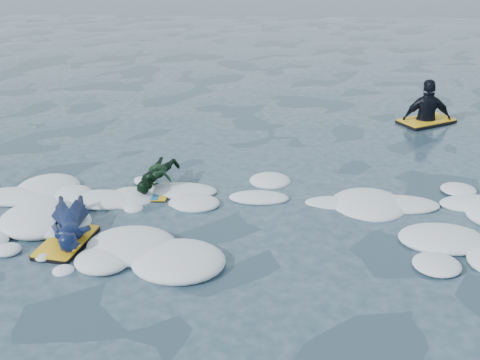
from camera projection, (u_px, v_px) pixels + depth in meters
name	position (u px, v px, depth m)	size (l,w,h in m)	color
ground	(160.00, 244.00, 8.23)	(120.00, 120.00, 0.00)	#19323C
foam_band	(172.00, 210.00, 9.17)	(12.00, 3.10, 0.30)	white
prone_woman_unit	(70.00, 224.00, 8.32)	(0.96, 1.61, 0.39)	black
prone_child_unit	(158.00, 178.00, 9.79)	(0.80, 1.19, 0.42)	black
waiting_rider_unit	(426.00, 121.00, 13.07)	(1.38, 1.19, 1.82)	black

